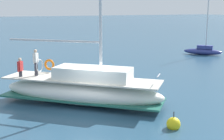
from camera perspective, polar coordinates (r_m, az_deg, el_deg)
name	(u,v)px	position (r m, az deg, el deg)	size (l,w,h in m)	color
ground_plane	(96,109)	(17.40, -2.99, -7.03)	(400.00, 400.00, 0.00)	#284C66
main_sailboat	(82,89)	(18.08, -5.38, -3.38)	(8.54, 8.43, 12.49)	white
moored_catamaran	(203,50)	(38.76, 16.20, 3.45)	(4.18, 3.51, 7.65)	navy
mooring_buoy	(173,124)	(14.90, 11.10, -9.61)	(0.65, 0.65, 0.92)	yellow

